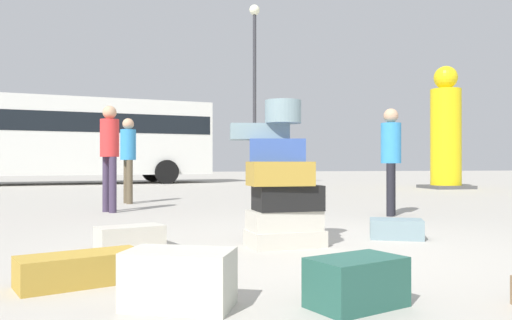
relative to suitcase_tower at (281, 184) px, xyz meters
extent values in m
plane|color=#ADA89E|center=(0.20, -0.25, -0.59)|extent=(80.00, 80.00, 0.00)
cube|color=beige|center=(0.04, 0.00, -0.52)|extent=(0.76, 0.50, 0.15)
cube|color=beige|center=(0.04, 0.01, -0.35)|extent=(0.70, 0.46, 0.19)
cube|color=black|center=(0.06, -0.01, -0.13)|extent=(0.65, 0.41, 0.24)
cube|color=#B28C33|center=(-0.03, -0.07, 0.10)|extent=(0.60, 0.37, 0.23)
cube|color=#334F99|center=(-0.04, -0.02, 0.32)|extent=(0.57, 0.40, 0.21)
cube|color=gray|center=(-0.18, 0.14, 0.50)|extent=(0.60, 0.40, 0.15)
cylinder|color=gray|center=(0.02, -0.01, 0.69)|extent=(0.35, 0.35, 0.22)
cube|color=beige|center=(-1.06, -1.86, -0.44)|extent=(0.67, 0.54, 0.32)
cube|color=#26594C|center=(-0.09, -2.04, -0.46)|extent=(0.60, 0.49, 0.28)
cube|color=gray|center=(1.32, 0.25, -0.49)|extent=(0.63, 0.54, 0.20)
cube|color=beige|center=(-1.41, 0.21, -0.49)|extent=(0.67, 0.50, 0.21)
cube|color=#B28C33|center=(-1.66, -1.19, -0.49)|extent=(0.85, 0.61, 0.20)
cylinder|color=#3F334C|center=(-1.93, 3.88, -0.15)|extent=(0.12, 0.12, 0.89)
cylinder|color=#3F334C|center=(-1.81, 3.69, -0.15)|extent=(0.12, 0.12, 0.89)
cylinder|color=red|center=(-1.87, 3.79, 0.60)|extent=(0.30, 0.30, 0.61)
sphere|color=tan|center=(-1.87, 3.79, 1.02)|extent=(0.22, 0.22, 0.22)
cylinder|color=black|center=(2.39, 2.49, -0.20)|extent=(0.12, 0.12, 0.79)
cylinder|color=black|center=(2.28, 2.30, -0.20)|extent=(0.12, 0.12, 0.79)
cylinder|color=#338CCC|center=(2.34, 2.40, 0.50)|extent=(0.30, 0.30, 0.61)
sphere|color=tan|center=(2.34, 2.40, 0.91)|extent=(0.22, 0.22, 0.22)
cylinder|color=brown|center=(-1.69, 5.63, -0.17)|extent=(0.12, 0.12, 0.85)
cylinder|color=brown|center=(-1.62, 5.42, -0.17)|extent=(0.12, 0.12, 0.85)
cylinder|color=#338CCC|center=(-1.66, 5.53, 0.56)|extent=(0.30, 0.30, 0.59)
sphere|color=tan|center=(-1.66, 5.53, 0.96)|extent=(0.22, 0.22, 0.22)
cylinder|color=yellow|center=(7.74, 9.51, 0.94)|extent=(0.92, 0.92, 3.08)
sphere|color=yellow|center=(7.74, 9.51, 2.84)|extent=(0.72, 0.72, 0.72)
cube|color=#4C4C4C|center=(7.74, 9.51, -0.54)|extent=(1.29, 1.29, 0.10)
cube|color=silver|center=(-4.21, 15.25, 1.16)|extent=(10.69, 4.53, 2.80)
cube|color=black|center=(-4.21, 15.25, 1.65)|extent=(10.49, 4.51, 0.70)
cylinder|color=black|center=(-1.15, 17.16, -0.14)|extent=(0.93, 0.43, 0.90)
cylinder|color=black|center=(-0.65, 14.71, -0.14)|extent=(0.93, 0.43, 0.90)
cylinder|color=#333338|center=(2.27, 12.44, 2.38)|extent=(0.12, 0.12, 5.95)
sphere|color=#F2F2CC|center=(2.27, 12.44, 5.48)|extent=(0.36, 0.36, 0.36)
camera|label=1|loc=(-1.21, -4.69, 0.21)|focal=35.63mm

